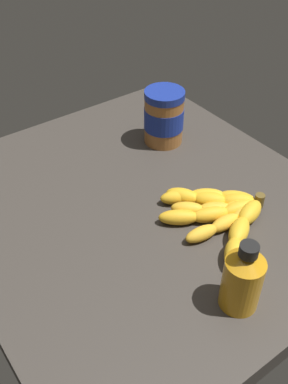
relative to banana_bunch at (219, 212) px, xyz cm
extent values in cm
cube|color=#38332D|center=(-13.48, -9.66, -3.95)|extent=(81.79, 74.45, 4.69)
ellipsoid|color=gold|center=(-0.95, 6.03, -0.05)|extent=(7.87, 7.37, 3.11)
ellipsoid|color=gold|center=(-5.19, 1.59, -0.05)|extent=(7.18, 7.98, 3.11)
ellipsoid|color=gold|center=(-8.45, -3.59, -0.05)|extent=(6.21, 8.28, 3.11)
ellipsoid|color=gold|center=(-0.03, 5.44, 0.06)|extent=(6.92, 7.81, 3.34)
ellipsoid|color=gold|center=(-3.73, 1.04, 0.06)|extent=(7.43, 7.49, 3.34)
ellipsoid|color=gold|center=(-8.06, -2.75, 0.06)|extent=(7.77, 7.00, 3.34)
ellipsoid|color=gold|center=(1.04, 5.03, -0.16)|extent=(5.12, 7.44, 2.89)
ellipsoid|color=gold|center=(-1.34, 0.11, -0.16)|extent=(6.02, 7.37, 2.89)
ellipsoid|color=gold|center=(-4.59, -4.30, -0.16)|extent=(6.72, 7.05, 2.89)
ellipsoid|color=gold|center=(1.53, 4.35, -0.04)|extent=(4.77, 8.61, 3.14)
ellipsoid|color=gold|center=(-0.44, -1.81, -0.04)|extent=(6.12, 8.71, 3.14)
ellipsoid|color=gold|center=(-3.60, -7.47, -0.04)|extent=(7.23, 8.47, 3.14)
ellipsoid|color=gold|center=(2.79, 4.66, -0.19)|extent=(3.27, 7.29, 2.84)
ellipsoid|color=gold|center=(2.86, -1.04, -0.19)|extent=(3.11, 7.23, 2.84)
ellipsoid|color=gold|center=(2.36, -6.71, -0.19)|extent=(3.79, 7.45, 2.84)
ellipsoid|color=gold|center=(3.93, 4.69, 0.21)|extent=(5.80, 8.34, 3.63)
ellipsoid|color=gold|center=(6.40, -0.82, 0.21)|extent=(6.95, 8.39, 3.63)
ellipsoid|color=gold|center=(9.97, -5.70, 0.21)|extent=(7.79, 8.06, 3.63)
cylinder|color=brown|center=(2.53, 9.00, 0.19)|extent=(2.00, 2.00, 3.00)
cylinder|color=#9E602D|center=(-28.94, 8.44, 4.32)|extent=(9.45, 9.45, 11.85)
cylinder|color=navy|center=(-28.94, 8.44, 4.91)|extent=(9.64, 9.64, 5.33)
cylinder|color=navy|center=(-28.94, 8.44, 11.13)|extent=(9.61, 9.61, 1.79)
cylinder|color=orange|center=(16.98, -11.64, 3.39)|extent=(6.53, 6.53, 10.00)
cone|color=orange|center=(16.98, -11.64, 9.31)|extent=(6.53, 6.53, 1.84)
cylinder|color=black|center=(16.98, -11.64, 11.22)|extent=(3.04, 3.04, 1.98)
camera|label=1|loc=(44.17, -50.95, 60.71)|focal=41.61mm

